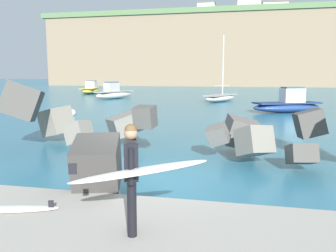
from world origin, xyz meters
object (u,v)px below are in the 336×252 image
spare_surfboard (5,209)px  boat_mid_right (288,105)px  boat_near_right (91,89)px  mooring_buoy_inner (72,113)px  station_building_central (206,13)px  station_building_east (282,13)px  station_building_west (274,12)px  station_building_annex (249,10)px  boat_mid_centre (221,97)px  surfer_with_board (134,172)px  boat_near_left (114,93)px

spare_surfboard → boat_mid_right: (7.35, 21.68, 0.30)m
boat_mid_right → boat_near_right: bearing=140.5°
mooring_buoy_inner → station_building_central: size_ratio=0.07×
station_building_central → station_building_east: (21.50, -1.40, -0.83)m
spare_surfboard → mooring_buoy_inner: (-7.12, 16.17, -0.06)m
boat_near_right → boat_mid_right: 32.95m
boat_mid_right → station_building_west: (3.98, 79.08, 19.74)m
station_building_annex → spare_surfboard: bearing=-92.5°
boat_mid_centre → station_building_annex: station_building_annex is taller
boat_mid_centre → mooring_buoy_inner: size_ratio=15.39×
boat_near_right → station_building_central: bearing=80.7°
spare_surfboard → surfer_with_board: bearing=-9.1°
mooring_buoy_inner → station_building_central: (-1.01, 87.21, 20.80)m
boat_mid_centre → station_building_annex: 71.92m
boat_near_left → boat_mid_right: bearing=-31.9°
boat_near_right → mooring_buoy_inner: (10.93, -26.49, -0.39)m
boat_near_right → boat_mid_right: boat_near_right is taller
boat_mid_centre → station_building_east: size_ratio=1.34×
boat_mid_centre → station_building_east: 74.39m
station_building_west → boat_mid_centre: bearing=-97.9°
boat_near_right → station_building_annex: station_building_annex is taller
mooring_buoy_inner → station_building_annex: (11.44, 83.94, 20.68)m
surfer_with_board → spare_surfboard: bearing=170.9°
surfer_with_board → mooring_buoy_inner: bearing=120.5°
boat_mid_right → station_building_central: bearing=100.7°
mooring_buoy_inner → station_building_west: station_building_west is taller
spare_surfboard → station_building_east: 104.76m
boat_near_right → station_building_west: (29.39, 58.10, 19.71)m
station_building_east → station_building_annex: size_ratio=0.75×
station_building_central → boat_near_right: bearing=-99.3°
boat_near_left → station_building_annex: bearing=77.5°
boat_mid_right → mooring_buoy_inner: 15.49m
surfer_with_board → boat_mid_centre: bearing=91.7°
surfer_with_board → station_building_west: (8.67, 101.18, 19.04)m
boat_mid_right → station_building_annex: size_ratio=0.82×
station_building_west → station_building_annex: station_building_annex is taller
boat_near_left → station_building_annex: (14.93, 67.27, 20.27)m
spare_surfboard → mooring_buoy_inner: mooring_buoy_inner is taller
station_building_central → station_building_east: size_ratio=1.19×
boat_near_left → mooring_buoy_inner: (3.49, -16.68, -0.41)m
boat_mid_right → station_building_annex: 81.08m
surfer_with_board → station_building_east: 104.69m
station_building_west → station_building_central: size_ratio=1.28×
surfer_with_board → boat_mid_right: size_ratio=0.38×
surfer_with_board → station_building_annex: size_ratio=0.31×
boat_mid_centre → station_building_central: 75.69m
boat_near_left → station_building_central: size_ratio=1.03×
spare_surfboard → boat_near_right: size_ratio=0.33×
mooring_buoy_inner → boat_near_right: bearing=112.4°
spare_surfboard → station_building_central: 105.75m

